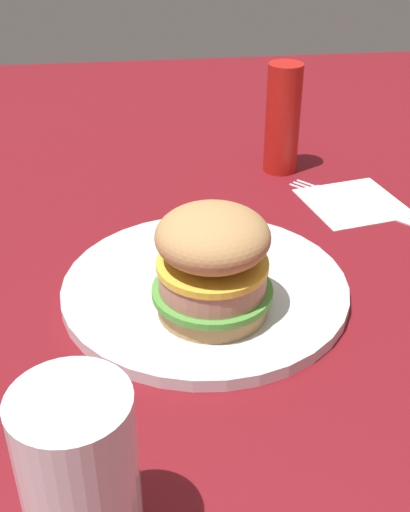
{
  "coord_description": "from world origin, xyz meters",
  "views": [
    {
      "loc": [
        0.04,
        0.54,
        0.36
      ],
      "look_at": [
        -0.02,
        0.03,
        0.04
      ],
      "focal_mm": 46.08,
      "sensor_mm": 36.0,
      "label": 1
    }
  ],
  "objects": [
    {
      "name": "fork",
      "position": [
        -0.22,
        -0.14,
        0.0
      ],
      "size": [
        0.13,
        0.14,
        0.0
      ],
      "color": "silver",
      "rests_on": "napkin"
    },
    {
      "name": "plate",
      "position": [
        -0.02,
        0.03,
        0.01
      ],
      "size": [
        0.27,
        0.27,
        0.01
      ],
      "primitive_type": "cylinder",
      "color": "silver",
      "rests_on": "ground_plane"
    },
    {
      "name": "napkin",
      "position": [
        -0.22,
        -0.14,
        0.0
      ],
      "size": [
        0.13,
        0.13,
        0.0
      ],
      "primitive_type": "cube",
      "rotation": [
        0.0,
        0.0,
        0.2
      ],
      "color": "white",
      "rests_on": "ground_plane"
    },
    {
      "name": "ground_plane",
      "position": [
        0.0,
        0.0,
        0.0
      ],
      "size": [
        1.6,
        1.6,
        0.0
      ],
      "primitive_type": "plane",
      "color": "maroon"
    },
    {
      "name": "fries_pile",
      "position": [
        -0.04,
        -0.04,
        0.02
      ],
      "size": [
        0.08,
        0.1,
        0.01
      ],
      "color": "#E5B251",
      "rests_on": "plate"
    },
    {
      "name": "sandwich",
      "position": [
        -0.03,
        0.07,
        0.06
      ],
      "size": [
        0.11,
        0.11,
        0.1
      ],
      "color": "tan",
      "rests_on": "plate"
    },
    {
      "name": "ketchup_bottle",
      "position": [
        -0.16,
        -0.25,
        0.07
      ],
      "size": [
        0.04,
        0.04,
        0.14
      ],
      "primitive_type": "cylinder",
      "color": "#B21914",
      "rests_on": "ground_plane"
    },
    {
      "name": "drink_glass",
      "position": [
        0.08,
        0.28,
        0.06
      ],
      "size": [
        0.07,
        0.07,
        0.12
      ],
      "color": "silver",
      "rests_on": "ground_plane"
    }
  ]
}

